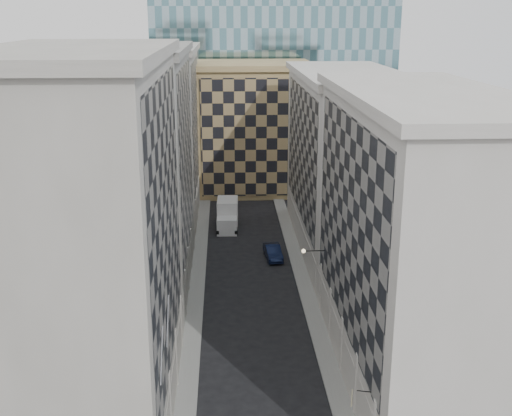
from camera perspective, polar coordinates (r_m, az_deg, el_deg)
name	(u,v)px	position (r m, az deg, el deg)	size (l,w,h in m)	color
sidewalk_west	(197,291)	(62.14, -5.31, -7.32)	(1.50, 100.00, 0.15)	gray
sidewalk_east	(306,288)	(62.54, 4.42, -7.13)	(1.50, 100.00, 0.15)	gray
bldg_left_a	(88,244)	(40.93, -14.70, -3.15)	(10.80, 22.80, 23.70)	#A39F93
bldg_left_b	(135,170)	(61.89, -10.70, 3.37)	(10.80, 22.80, 22.70)	gray
bldg_left_c	(158,134)	(83.39, -8.73, 6.56)	(10.80, 22.80, 21.70)	#A39F93
bldg_right_a	(415,240)	(46.26, 13.98, -2.74)	(10.80, 26.80, 20.70)	beige
bldg_right_b	(345,161)	(71.65, 7.90, 4.12)	(10.80, 28.80, 19.70)	beige
tan_block	(254,127)	(96.00, -0.22, 7.25)	(16.80, 14.80, 18.80)	#A18355
church_tower	(237,4)	(108.70, -1.70, 17.64)	(7.20, 7.20, 51.50)	#302A25
flagpoles_left	(165,337)	(37.19, -8.11, -11.29)	(0.10, 6.33, 2.33)	gray
bracket_lamp	(306,251)	(54.61, 4.44, -3.83)	(1.98, 0.36, 0.36)	black
box_truck	(227,216)	(79.42, -2.55, -0.73)	(2.73, 6.29, 3.41)	silver
dark_car	(273,252)	(69.60, 1.52, -3.94)	(1.58, 4.54, 1.50)	#0E1735
shop_sign	(353,397)	(39.72, 8.60, -16.31)	(1.24, 0.73, 0.82)	black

